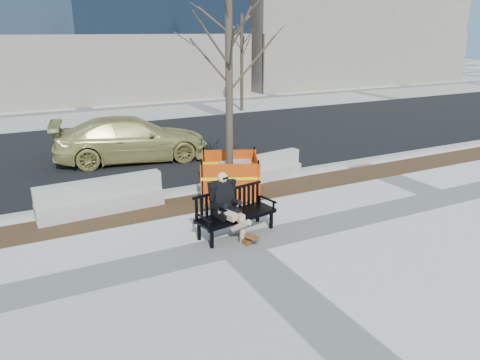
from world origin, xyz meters
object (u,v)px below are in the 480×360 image
(jersey_barrier_left, at_px, (102,212))
(sedan, at_px, (134,160))
(bench, at_px, (236,234))
(jersey_barrier_right, at_px, (260,181))
(tree_fence, at_px, (230,194))
(seated_man, at_px, (226,236))

(jersey_barrier_left, bearing_deg, sedan, 63.53)
(bench, xyz_separation_m, jersey_barrier_left, (-2.37, 2.59, 0.00))
(jersey_barrier_right, bearing_deg, bench, -136.18)
(bench, relative_size, jersey_barrier_right, 0.67)
(tree_fence, distance_m, sedan, 4.77)
(seated_man, distance_m, jersey_barrier_left, 3.34)
(sedan, xyz_separation_m, jersey_barrier_right, (2.77, -3.93, 0.00))
(bench, relative_size, sedan, 0.36)
(bench, relative_size, seated_man, 1.29)
(bench, xyz_separation_m, sedan, (-0.49, 6.90, 0.00))
(bench, distance_m, tree_fence, 2.57)
(tree_fence, xyz_separation_m, sedan, (-1.49, 4.53, 0.00))
(jersey_barrier_left, xyz_separation_m, jersey_barrier_right, (4.64, 0.38, 0.00))
(tree_fence, height_order, jersey_barrier_left, tree_fence)
(tree_fence, height_order, sedan, tree_fence)
(jersey_barrier_left, relative_size, jersey_barrier_right, 1.09)
(bench, distance_m, seated_man, 0.25)
(bench, distance_m, jersey_barrier_left, 3.51)
(sedan, bearing_deg, jersey_barrier_left, 165.98)
(bench, xyz_separation_m, jersey_barrier_right, (2.27, 2.97, 0.00))
(jersey_barrier_right, bearing_deg, sedan, 116.42)
(tree_fence, distance_m, jersey_barrier_right, 1.41)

